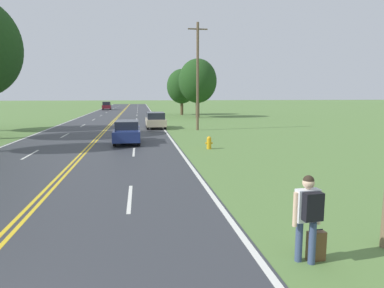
{
  "coord_description": "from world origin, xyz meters",
  "views": [
    {
      "loc": [
        3.18,
        -3.25,
        3.29
      ],
      "look_at": [
        5.53,
        11.97,
        1.06
      ],
      "focal_mm": 32.0,
      "sensor_mm": 36.0,
      "label": 1
    }
  ],
  "objects_px": {
    "tree_far_back": "(182,86)",
    "car_dark_blue_sedan_approaching": "(127,132)",
    "suitcase": "(316,246)",
    "fire_hydrant": "(209,143)",
    "tree_mid_treeline": "(198,81)",
    "car_champagne_hatchback_mid_near": "(156,120)",
    "car_maroon_suv_mid_far": "(107,105)",
    "hitchhiker_person": "(308,211)"
  },
  "relations": [
    {
      "from": "car_champagne_hatchback_mid_near",
      "to": "car_maroon_suv_mid_far",
      "type": "relative_size",
      "value": 1.0
    },
    {
      "from": "hitchhiker_person",
      "to": "tree_mid_treeline",
      "type": "height_order",
      "value": "tree_mid_treeline"
    },
    {
      "from": "tree_mid_treeline",
      "to": "car_champagne_hatchback_mid_near",
      "type": "xyz_separation_m",
      "value": [
        -6.85,
        -15.48,
        -4.4
      ]
    },
    {
      "from": "tree_mid_treeline",
      "to": "tree_far_back",
      "type": "relative_size",
      "value": 1.13
    },
    {
      "from": "tree_mid_treeline",
      "to": "fire_hydrant",
      "type": "bearing_deg",
      "value": -98.33
    },
    {
      "from": "hitchhiker_person",
      "to": "tree_far_back",
      "type": "xyz_separation_m",
      "value": [
        3.78,
        50.16,
        3.54
      ]
    },
    {
      "from": "hitchhiker_person",
      "to": "car_dark_blue_sedan_approaching",
      "type": "xyz_separation_m",
      "value": [
        -4.02,
        17.8,
        -0.3
      ]
    },
    {
      "from": "tree_far_back",
      "to": "car_champagne_hatchback_mid_near",
      "type": "distance_m",
      "value": 23.2
    },
    {
      "from": "tree_far_back",
      "to": "car_dark_blue_sedan_approaching",
      "type": "bearing_deg",
      "value": -103.55
    },
    {
      "from": "tree_mid_treeline",
      "to": "car_dark_blue_sedan_approaching",
      "type": "distance_m",
      "value": 27.58
    },
    {
      "from": "tree_far_back",
      "to": "car_dark_blue_sedan_approaching",
      "type": "height_order",
      "value": "tree_far_back"
    },
    {
      "from": "hitchhiker_person",
      "to": "suitcase",
      "type": "bearing_deg",
      "value": -74.58
    },
    {
      "from": "suitcase",
      "to": "fire_hydrant",
      "type": "bearing_deg",
      "value": -7.74
    },
    {
      "from": "car_dark_blue_sedan_approaching",
      "to": "suitcase",
      "type": "bearing_deg",
      "value": 13.39
    },
    {
      "from": "fire_hydrant",
      "to": "car_dark_blue_sedan_approaching",
      "type": "bearing_deg",
      "value": 145.48
    },
    {
      "from": "car_champagne_hatchback_mid_near",
      "to": "car_maroon_suv_mid_far",
      "type": "xyz_separation_m",
      "value": [
        -8.61,
        43.75,
        0.1
      ]
    },
    {
      "from": "car_champagne_hatchback_mid_near",
      "to": "tree_far_back",
      "type": "bearing_deg",
      "value": 165.36
    },
    {
      "from": "fire_hydrant",
      "to": "car_dark_blue_sedan_approaching",
      "type": "height_order",
      "value": "car_dark_blue_sedan_approaching"
    },
    {
      "from": "fire_hydrant",
      "to": "car_maroon_suv_mid_far",
      "type": "bearing_deg",
      "value": 101.07
    },
    {
      "from": "hitchhiker_person",
      "to": "tree_far_back",
      "type": "height_order",
      "value": "tree_far_back"
    },
    {
      "from": "tree_far_back",
      "to": "car_champagne_hatchback_mid_near",
      "type": "height_order",
      "value": "tree_far_back"
    },
    {
      "from": "fire_hydrant",
      "to": "car_maroon_suv_mid_far",
      "type": "distance_m",
      "value": 58.4
    },
    {
      "from": "tree_mid_treeline",
      "to": "car_maroon_suv_mid_far",
      "type": "distance_m",
      "value": 32.51
    },
    {
      "from": "hitchhiker_person",
      "to": "suitcase",
      "type": "xyz_separation_m",
      "value": [
        0.25,
        0.09,
        -0.78
      ]
    },
    {
      "from": "hitchhiker_person",
      "to": "fire_hydrant",
      "type": "relative_size",
      "value": 2.28
    },
    {
      "from": "tree_mid_treeline",
      "to": "suitcase",
      "type": "bearing_deg",
      "value": -96.58
    },
    {
      "from": "suitcase",
      "to": "tree_far_back",
      "type": "xyz_separation_m",
      "value": [
        3.52,
        50.07,
        4.32
      ]
    },
    {
      "from": "hitchhiker_person",
      "to": "fire_hydrant",
      "type": "xyz_separation_m",
      "value": [
        1.0,
        14.35,
        -0.69
      ]
    },
    {
      "from": "tree_far_back",
      "to": "car_champagne_hatchback_mid_near",
      "type": "xyz_separation_m",
      "value": [
        -5.38,
        -22.25,
        -3.79
      ]
    },
    {
      "from": "fire_hydrant",
      "to": "tree_far_back",
      "type": "xyz_separation_m",
      "value": [
        2.78,
        35.81,
        4.23
      ]
    },
    {
      "from": "car_dark_blue_sedan_approaching",
      "to": "tree_mid_treeline",
      "type": "bearing_deg",
      "value": 159.91
    },
    {
      "from": "hitchhiker_person",
      "to": "car_dark_blue_sedan_approaching",
      "type": "height_order",
      "value": "hitchhiker_person"
    },
    {
      "from": "fire_hydrant",
      "to": "car_champagne_hatchback_mid_near",
      "type": "height_order",
      "value": "car_champagne_hatchback_mid_near"
    },
    {
      "from": "car_dark_blue_sedan_approaching",
      "to": "tree_far_back",
      "type": "bearing_deg",
      "value": 166.27
    },
    {
      "from": "tree_mid_treeline",
      "to": "car_dark_blue_sedan_approaching",
      "type": "bearing_deg",
      "value": -109.91
    },
    {
      "from": "car_champagne_hatchback_mid_near",
      "to": "car_dark_blue_sedan_approaching",
      "type": "bearing_deg",
      "value": -14.51
    },
    {
      "from": "fire_hydrant",
      "to": "tree_mid_treeline",
      "type": "relative_size",
      "value": 0.09
    },
    {
      "from": "hitchhiker_person",
      "to": "car_dark_blue_sedan_approaching",
      "type": "distance_m",
      "value": 18.25
    },
    {
      "from": "car_maroon_suv_mid_far",
      "to": "suitcase",
      "type": "bearing_deg",
      "value": -173.35
    },
    {
      "from": "tree_far_back",
      "to": "car_maroon_suv_mid_far",
      "type": "xyz_separation_m",
      "value": [
        -13.99,
        21.5,
        -3.69
      ]
    },
    {
      "from": "fire_hydrant",
      "to": "tree_far_back",
      "type": "height_order",
      "value": "tree_far_back"
    },
    {
      "from": "tree_mid_treeline",
      "to": "car_dark_blue_sedan_approaching",
      "type": "xyz_separation_m",
      "value": [
        -9.27,
        -25.59,
        -4.45
      ]
    }
  ]
}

